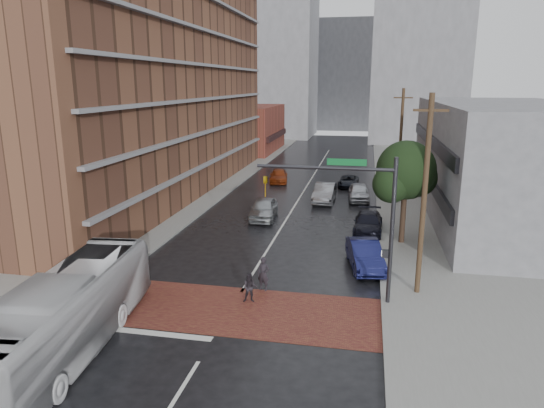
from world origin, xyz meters
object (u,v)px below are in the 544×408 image
at_px(transit_bus, 66,315).
at_px(car_parked_mid, 368,223).
at_px(car_travel_c, 279,176).
at_px(car_parked_far, 359,192).
at_px(pedestrian_a, 263,274).
at_px(car_travel_b, 325,193).
at_px(car_travel_a, 264,209).
at_px(pedestrian_b, 250,288).
at_px(suv_travel, 348,181).
at_px(car_parked_near, 365,255).

height_order(transit_bus, car_parked_mid, transit_bus).
bearing_deg(car_travel_c, car_parked_far, -47.27).
xyz_separation_m(pedestrian_a, car_travel_b, (1.35, 19.89, -0.07)).
relative_size(car_travel_a, car_parked_mid, 0.98).
bearing_deg(car_parked_far, car_travel_c, 137.81).
relative_size(transit_bus, pedestrian_b, 7.83).
bearing_deg(car_travel_a, pedestrian_b, -83.90).
distance_m(pedestrian_a, pedestrian_b, 1.54).
distance_m(pedestrian_b, car_parked_mid, 13.88).
relative_size(car_travel_a, car_travel_c, 1.05).
relative_size(pedestrian_b, car_travel_b, 0.29).
xyz_separation_m(pedestrian_a, suv_travel, (3.17, 26.96, -0.33)).
height_order(car_parked_mid, car_parked_far, car_parked_far).
distance_m(suv_travel, car_parked_near, 22.80).
bearing_deg(car_parked_near, car_parked_far, 81.97).
distance_m(car_travel_b, car_parked_mid, 9.51).
height_order(transit_bus, suv_travel, transit_bus).
xyz_separation_m(car_travel_c, car_parked_mid, (9.60, -16.76, 0.04)).
relative_size(car_parked_near, car_parked_mid, 0.98).
bearing_deg(suv_travel, car_travel_c, 175.29).
distance_m(pedestrian_b, car_parked_far, 22.97).
distance_m(pedestrian_b, car_parked_near, 7.89).
relative_size(transit_bus, car_travel_c, 2.54).
bearing_deg(car_travel_b, car_parked_far, 21.65).
bearing_deg(car_parked_mid, pedestrian_b, -111.76).
distance_m(car_travel_a, car_travel_c, 14.71).
height_order(pedestrian_b, car_travel_b, car_travel_b).
relative_size(car_travel_c, suv_travel, 1.11).
relative_size(transit_bus, car_travel_a, 2.42).
bearing_deg(car_parked_near, car_travel_a, 120.65).
xyz_separation_m(car_parked_near, car_parked_mid, (0.15, 6.98, -0.08)).
distance_m(pedestrian_a, car_travel_b, 19.93).
height_order(pedestrian_a, car_parked_mid, pedestrian_a).
relative_size(transit_bus, car_parked_near, 2.44).
xyz_separation_m(pedestrian_b, suv_travel, (3.51, 28.45, -0.17)).
height_order(transit_bus, car_travel_c, transit_bus).
bearing_deg(car_travel_a, car_parked_mid, -18.19).
relative_size(transit_bus, car_travel_b, 2.31).
bearing_deg(car_travel_b, car_travel_c, 126.87).
distance_m(pedestrian_a, car_parked_near, 6.63).
bearing_deg(pedestrian_a, car_parked_mid, 79.74).
bearing_deg(car_parked_near, car_travel_c, 101.20).
bearing_deg(suv_travel, car_travel_b, -101.50).
distance_m(car_travel_b, car_parked_far, 3.21).
distance_m(car_parked_near, car_parked_far, 16.76).
relative_size(transit_bus, car_parked_far, 2.54).
relative_size(pedestrian_a, car_parked_near, 0.38).
distance_m(pedestrian_a, car_travel_a, 13.63).
height_order(pedestrian_b, suv_travel, pedestrian_b).
relative_size(car_travel_a, car_travel_b, 0.95).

